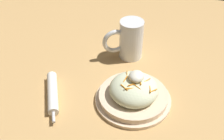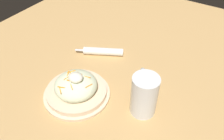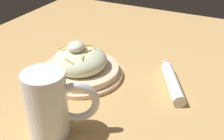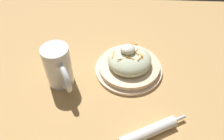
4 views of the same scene
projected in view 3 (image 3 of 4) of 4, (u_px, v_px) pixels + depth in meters
name	position (u px, v px, depth m)	size (l,w,h in m)	color
ground_plane	(152.00, 113.00, 0.65)	(1.43, 1.43, 0.00)	tan
salad_plate	(80.00, 66.00, 0.78)	(0.23, 0.23, 0.11)	beige
beer_mug	(49.00, 107.00, 0.57)	(0.10, 0.13, 0.14)	white
napkin_roll	(172.00, 83.00, 0.73)	(0.19, 0.11, 0.03)	white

